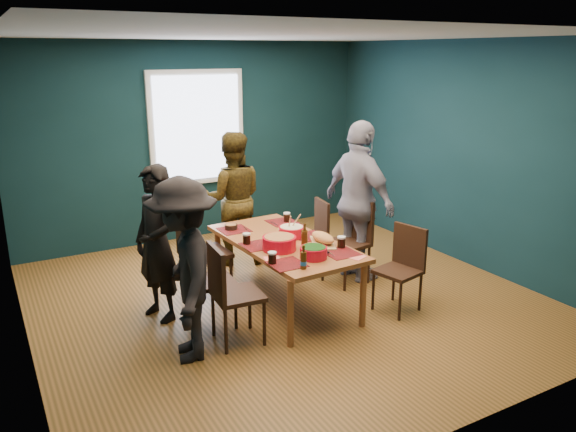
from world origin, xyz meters
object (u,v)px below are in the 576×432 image
chair_right_near (403,262)px  person_far_left (157,244)px  chair_right_far (315,229)px  cutting_board (323,239)px  bowl_dumpling (292,231)px  bowl_salad (279,243)px  chair_left_near (228,287)px  dining_table (284,247)px  bowl_herbs (314,252)px  person_right (359,202)px  person_near_left (184,271)px  person_back (232,198)px  chair_left_mid (202,274)px  chair_left_far (196,246)px  chair_right_mid (352,234)px

chair_right_near → person_far_left: 2.46m
chair_right_far → cutting_board: bearing=-109.3°
person_far_left → cutting_board: bearing=48.8°
bowl_dumpling → bowl_salad: bearing=-136.2°
chair_left_near → bowl_dumpling: 1.16m
dining_table → chair_right_far: bearing=38.3°
chair_right_near → dining_table: bearing=131.9°
bowl_herbs → chair_right_far: bearing=57.5°
chair_right_near → bowl_herbs: size_ratio=3.36×
dining_table → chair_left_near: (-0.85, -0.50, -0.08)m
dining_table → chair_right_far: 1.09m
person_far_left → person_right: size_ratio=0.84×
dining_table → person_right: 1.13m
chair_left_near → chair_right_near: chair_left_near is taller
person_near_left → bowl_dumpling: size_ratio=5.84×
person_far_left → cutting_board: (1.52, -0.58, -0.03)m
person_near_left → cutting_board: size_ratio=2.88×
person_far_left → person_back: 1.66m
cutting_board → chair_left_mid: bearing=-163.8°
chair_right_near → bowl_dumpling: 1.19m
bowl_salad → cutting_board: size_ratio=0.60×
chair_right_near → cutting_board: (-0.70, 0.43, 0.23)m
dining_table → chair_right_near: (0.99, -0.70, -0.12)m
person_right → bowl_salad: person_right is taller
person_right → person_near_left: 2.44m
person_near_left → chair_right_far: bearing=135.6°
chair_left_near → chair_left_mid: bearing=106.1°
person_near_left → chair_left_far: bearing=169.7°
person_far_left → bowl_dumpling: (1.36, -0.23, -0.02)m
person_back → chair_right_far: bearing=159.7°
chair_left_far → cutting_board: size_ratio=1.86×
chair_left_near → chair_right_near: size_ratio=1.07×
bowl_dumpling → bowl_herbs: (-0.13, -0.65, -0.00)m
cutting_board → chair_right_far: bearing=87.0°
chair_left_far → person_near_left: size_ratio=0.65×
person_far_left → bowl_dumpling: person_far_left is taller
chair_left_near → bowl_dumpling: bowl_dumpling is taller
chair_left_near → chair_right_mid: (1.82, 0.66, 0.01)m
person_far_left → chair_left_far: bearing=94.7°
chair_left_far → cutting_board: bearing=-39.4°
person_far_left → bowl_herbs: person_far_left is taller
person_right → bowl_dumpling: 0.96m
chair_left_near → person_far_left: person_far_left is taller
chair_right_mid → cutting_board: bearing=-156.4°
dining_table → chair_right_near: bearing=-37.8°
person_right → bowl_dumpling: size_ratio=6.75×
dining_table → person_far_left: 1.28m
chair_left_mid → person_back: (0.97, 1.46, 0.28)m
chair_right_mid → person_far_left: bearing=167.3°
chair_left_near → person_near_left: person_near_left is taller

